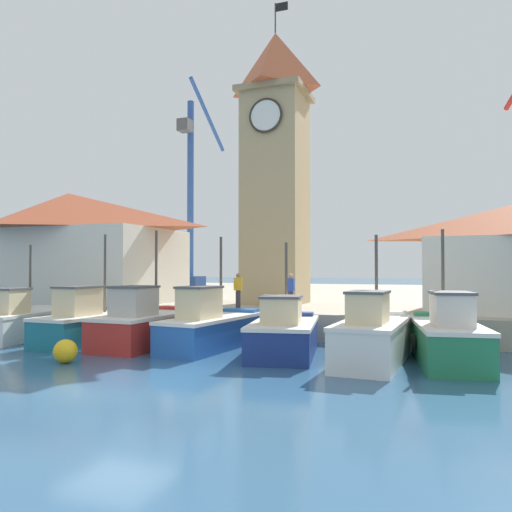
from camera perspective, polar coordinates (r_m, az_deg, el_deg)
ground_plane at (r=13.61m, az=-15.37°, el=-13.76°), size 300.00×300.00×0.00m
quay_wharf at (r=40.25m, az=9.30°, el=-4.83°), size 120.00×40.00×1.09m
fishing_boat_far_left at (r=22.92m, az=-25.37°, el=-6.79°), size 2.41×4.50×3.94m
fishing_boat_left_outer at (r=20.85m, az=-18.21°, el=-7.33°), size 2.10×5.25×4.32m
fishing_boat_left_inner at (r=19.39m, az=-12.48°, el=-7.74°), size 2.26×4.90×4.41m
fishing_boat_mid_left at (r=18.41m, az=-5.17°, el=-8.14°), size 2.28×5.20×4.12m
fishing_boat_center at (r=17.04m, az=3.23°, el=-8.87°), size 2.85×4.91×3.84m
fishing_boat_mid_right at (r=16.03m, az=13.22°, el=-8.99°), size 2.03×5.11×4.01m
fishing_boat_right_inner at (r=16.62m, az=21.01°, el=-8.73°), size 2.56×5.29×4.19m
clock_tower at (r=26.89m, az=2.24°, el=11.05°), size 3.49×3.49×16.00m
warehouse_left at (r=29.94m, az=-20.73°, el=1.08°), size 12.38×6.87×6.08m
port_crane_far at (r=42.95m, az=-7.34°, el=4.82°), size 2.00×10.14×18.26m
mooring_buoy at (r=16.73m, az=-20.95°, el=-10.13°), size 0.73×0.73×0.73m
dock_worker_near_tower at (r=22.62m, az=-2.06°, el=-3.94°), size 0.34×0.22×1.62m
dock_worker_along_quay at (r=21.78m, az=3.97°, el=-4.03°), size 0.34×0.22×1.62m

